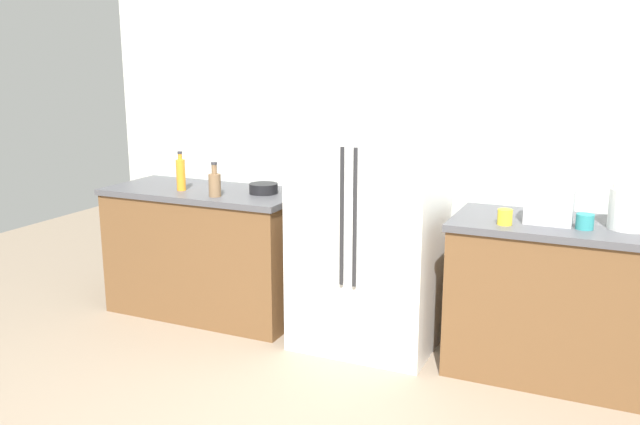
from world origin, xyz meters
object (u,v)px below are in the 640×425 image
Objects in this scene: rice_cooker at (632,200)px; bottle_a at (215,184)px; refrigerator at (370,206)px; toaster at (549,206)px; cup_b at (505,217)px; bowl_a at (264,188)px; bottle_b at (181,174)px; cup_a at (585,222)px.

bottle_a is (-2.48, -0.18, -0.07)m from rice_cooker.
bottle_a is (-1.02, -0.15, 0.09)m from refrigerator.
toaster is 0.26m from cup_b.
refrigerator reaches higher than cup_b.
cup_b is 1.64m from bowl_a.
rice_cooker reaches higher than bowl_a.
refrigerator is 5.65× the size of rice_cooker.
bowl_a is (0.57, 0.14, -0.08)m from bottle_b.
bowl_a is (-2.24, 0.04, -0.12)m from rice_cooker.
cup_b is at bearing -169.31° from cup_a.
cup_b reaches higher than bowl_a.
cup_a is at bearing -4.09° from bowl_a.
refrigerator is 6.66× the size of bottle_b.
bowl_a is at bearing 174.73° from refrigerator.
cup_a is at bearing -154.25° from rice_cooker.
refrigerator is 7.87× the size of bottle_a.
cup_a is at bearing -3.34° from refrigerator.
toaster is at bearing 1.28° from bottle_b.
bowl_a is (-1.83, 0.09, -0.06)m from toaster.
bottle_a is at bearing -179.93° from cup_b.
rice_cooker is at bearing 6.51° from toaster.
bottle_a is at bearing -171.64° from refrigerator.
refrigerator is 9.32× the size of bowl_a.
refrigerator reaches higher than bowl_a.
refrigerator is at bearing 8.36° from bottle_a.
rice_cooker is at bearing 16.23° from cup_b.
bottle_b reaches higher than bottle_a.
rice_cooker is 0.27m from cup_a.
bowl_a is at bearing 42.98° from bottle_a.
refrigerator reaches higher than bottle_a.
refrigerator is at bearing 169.96° from cup_b.
bottle_a reaches higher than toaster.
cup_a is at bearing 10.69° from cup_b.
refrigerator is 1.24m from cup_a.
refrigerator is at bearing -178.75° from rice_cooker.
bowl_a is at bearing 178.96° from rice_cooker.
toaster is 2.08m from bottle_a.
bottle_b is at bearing 179.91° from cup_a.
rice_cooker is at bearing 1.25° from refrigerator.
refrigerator is 1.05m from toaster.
bottle_b is at bearing -177.96° from rice_cooker.
toaster reaches higher than cup_a.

